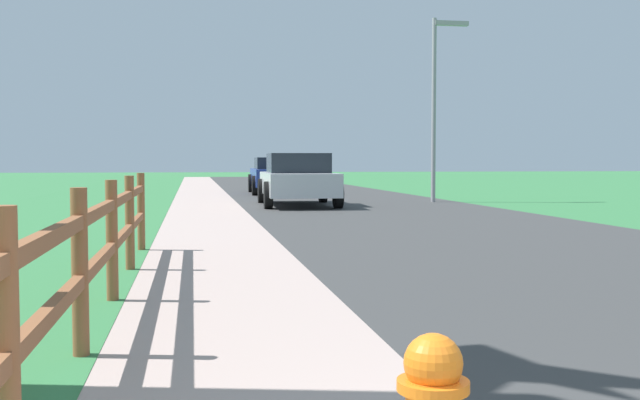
# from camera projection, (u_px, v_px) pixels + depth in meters

# --- Properties ---
(ground_plane) EXTENTS (120.00, 120.00, 0.00)m
(ground_plane) POSITION_uv_depth(u_px,v_px,m) (233.00, 199.00, 25.62)
(ground_plane) COLOR #33743F
(road_asphalt) EXTENTS (7.00, 66.00, 0.01)m
(road_asphalt) POSITION_uv_depth(u_px,v_px,m) (323.00, 195.00, 28.18)
(road_asphalt) COLOR #393939
(road_asphalt) RESTS_ON ground
(curb_concrete) EXTENTS (6.00, 66.00, 0.01)m
(curb_concrete) POSITION_uv_depth(u_px,v_px,m) (147.00, 197.00, 27.08)
(curb_concrete) COLOR #B09990
(curb_concrete) RESTS_ON ground
(grass_verge) EXTENTS (5.00, 66.00, 0.00)m
(grass_verge) POSITION_uv_depth(u_px,v_px,m) (104.00, 197.00, 26.83)
(grass_verge) COLOR #33743F
(grass_verge) RESTS_ON ground
(rail_fence) EXTENTS (0.11, 10.17, 1.14)m
(rail_fence) POSITION_uv_depth(u_px,v_px,m) (98.00, 243.00, 5.96)
(rail_fence) COLOR brown
(rail_fence) RESTS_ON ground
(parked_suv_silver) EXTENTS (2.26, 4.82, 1.53)m
(parked_suv_silver) POSITION_uv_depth(u_px,v_px,m) (298.00, 179.00, 21.86)
(parked_suv_silver) COLOR #B7BABF
(parked_suv_silver) RESTS_ON ground
(parked_car_blue) EXTENTS (2.15, 4.97, 1.44)m
(parked_car_blue) POSITION_uv_depth(u_px,v_px,m) (276.00, 175.00, 29.76)
(parked_car_blue) COLOR navy
(parked_car_blue) RESTS_ON ground
(street_lamp) EXTENTS (1.17, 0.20, 5.79)m
(street_lamp) POSITION_uv_depth(u_px,v_px,m) (437.00, 92.00, 23.53)
(street_lamp) COLOR gray
(street_lamp) RESTS_ON ground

